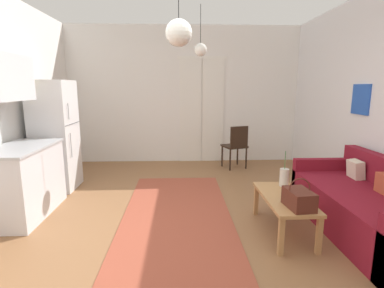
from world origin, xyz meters
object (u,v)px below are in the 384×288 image
at_px(couch, 369,208).
at_px(coffee_table, 284,201).
at_px(bamboo_vase, 284,177).
at_px(accent_chair, 236,144).
at_px(pendant_lamp_near, 179,33).
at_px(handbag, 299,199).
at_px(refrigerator, 55,136).
at_px(pendant_lamp_far, 201,50).

bearing_deg(couch, coffee_table, 177.85).
distance_m(couch, bamboo_vase, 0.96).
distance_m(couch, coffee_table, 0.96).
relative_size(accent_chair, pendant_lamp_near, 0.99).
relative_size(coffee_table, handbag, 2.88).
bearing_deg(accent_chair, handbag, 72.12).
height_order(couch, pendant_lamp_near, pendant_lamp_near).
height_order(couch, coffee_table, couch).
bearing_deg(pendant_lamp_near, coffee_table, 0.07).
bearing_deg(refrigerator, coffee_table, -27.50).
distance_m(refrigerator, accent_chair, 3.26).
xyz_separation_m(bamboo_vase, pendant_lamp_far, (-0.92, 1.48, 1.66)).
bearing_deg(handbag, coffee_table, 95.15).
xyz_separation_m(handbag, refrigerator, (-3.13, 1.93, 0.34)).
bearing_deg(coffee_table, couch, -2.15).
bearing_deg(accent_chair, coffee_table, 71.65).
xyz_separation_m(handbag, accent_chair, (-0.06, 2.97, -0.02)).
xyz_separation_m(bamboo_vase, refrigerator, (-3.21, 1.27, 0.33)).
bearing_deg(pendant_lamp_far, handbag, -68.60).
height_order(couch, bamboo_vase, bamboo_vase).
distance_m(handbag, pendant_lamp_far, 2.84).
relative_size(bamboo_vase, refrigerator, 0.26).
bearing_deg(coffee_table, pendant_lamp_near, -179.93).
height_order(handbag, pendant_lamp_near, pendant_lamp_near).
relative_size(bamboo_vase, pendant_lamp_near, 0.50).
distance_m(bamboo_vase, refrigerator, 3.47).
relative_size(coffee_table, accent_chair, 1.18).
bearing_deg(couch, handbag, -163.21).
height_order(bamboo_vase, pendant_lamp_near, pendant_lamp_near).
bearing_deg(coffee_table, handbag, -84.85).
xyz_separation_m(coffee_table, bamboo_vase, (0.11, 0.34, 0.17)).
bearing_deg(pendant_lamp_near, bamboo_vase, 15.34).
bearing_deg(couch, pendant_lamp_far, 133.51).
xyz_separation_m(bamboo_vase, pendant_lamp_near, (-1.26, -0.35, 1.60)).
bearing_deg(pendant_lamp_far, coffee_table, -66.06).
height_order(accent_chair, pendant_lamp_near, pendant_lamp_near).
xyz_separation_m(couch, refrigerator, (-4.06, 1.65, 0.58)).
bearing_deg(refrigerator, couch, -22.14).
relative_size(handbag, pendant_lamp_near, 0.41).
height_order(coffee_table, accent_chair, accent_chair).
bearing_deg(accent_chair, pendant_lamp_near, 48.13).
bearing_deg(accent_chair, couch, 91.07).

